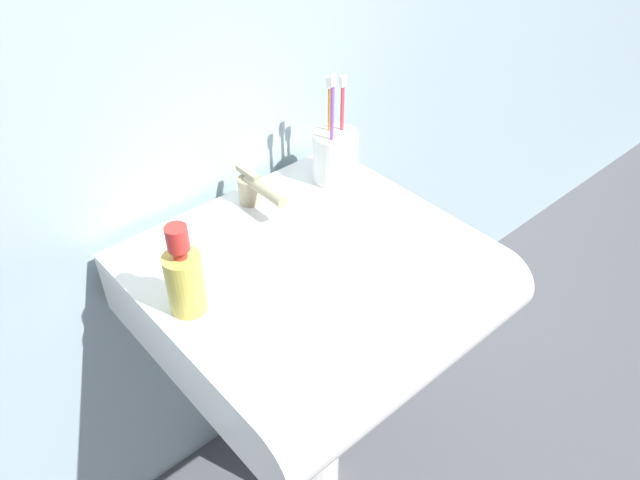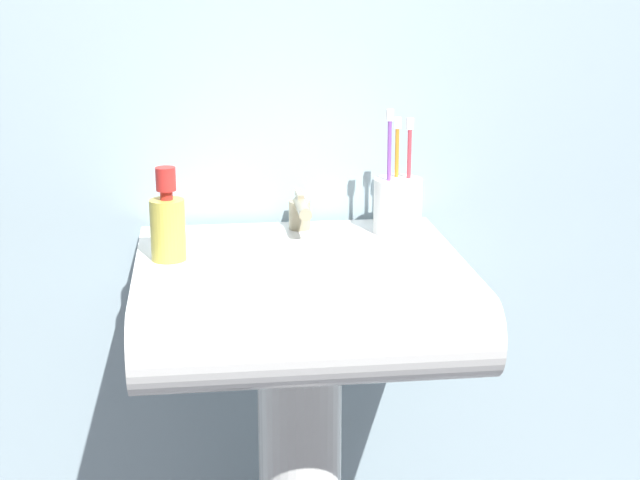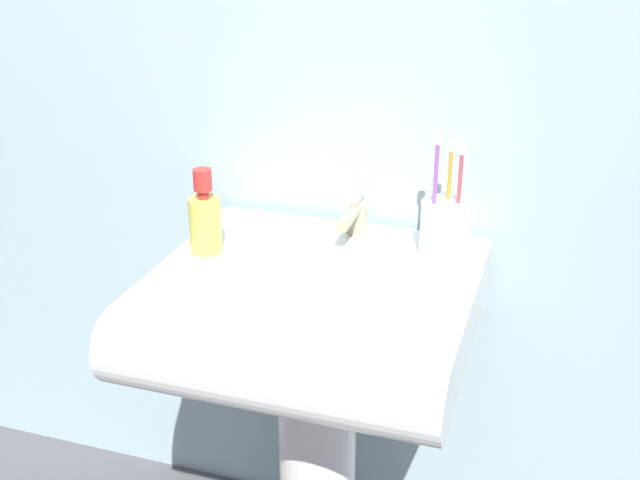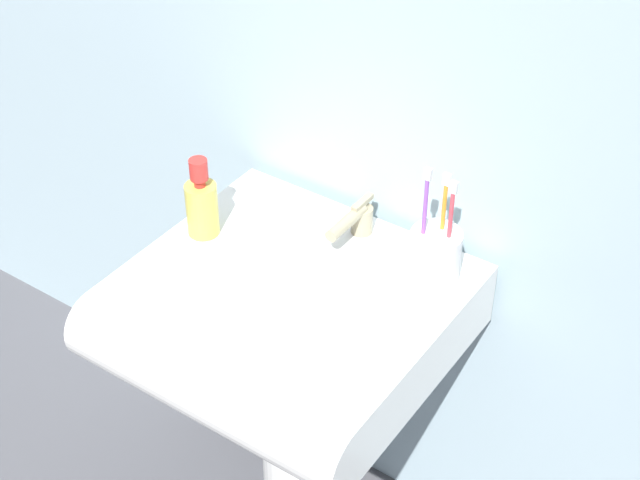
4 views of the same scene
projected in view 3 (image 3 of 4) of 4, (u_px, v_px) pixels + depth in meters
sink_pedestal at (317, 469)px, 1.51m from camera, size 0.14×0.14×0.59m
sink_basin at (308, 316)px, 1.32m from camera, size 0.53×0.51×0.12m
faucet at (354, 218)px, 1.46m from camera, size 0.04×0.13×0.07m
toothbrush_cup at (445, 227)px, 1.38m from camera, size 0.09×0.09×0.22m
soap_bottle at (205, 220)px, 1.39m from camera, size 0.06×0.06×0.15m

